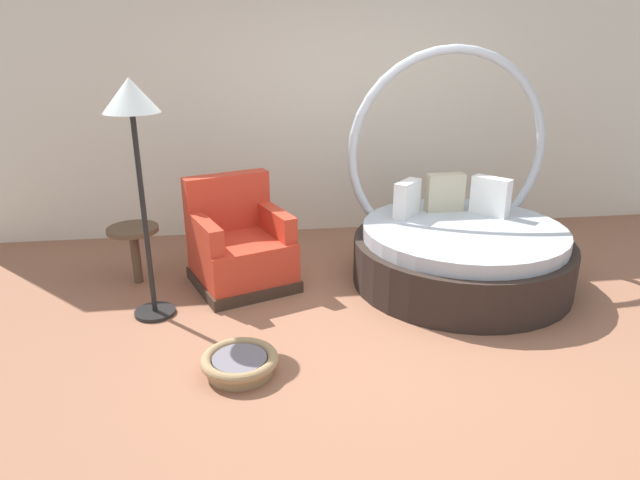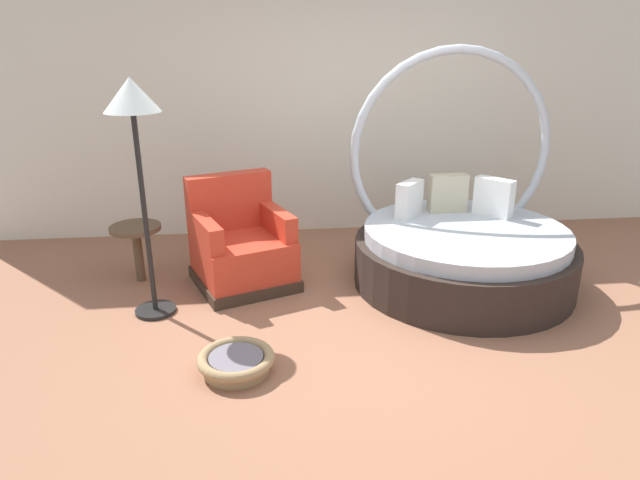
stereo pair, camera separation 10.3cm
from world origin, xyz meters
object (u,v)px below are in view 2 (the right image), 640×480
Objects in this scene: side_table at (136,236)px; floor_lamp at (134,119)px; red_armchair at (241,247)px; round_daybed at (461,242)px; pet_basket at (236,361)px.

side_table is 1.30m from floor_lamp.
red_armchair is at bearing 36.62° from floor_lamp.
red_armchair is 0.93m from side_table.
round_daybed is 3.88× the size of side_table.
side_table is at bearing 120.05° from pet_basket.
pet_basket is at bearing -90.47° from red_armchair.
round_daybed is 1.11× the size of floor_lamp.
round_daybed is 2.89m from floor_lamp.
side_table is (-0.90, 1.56, 0.35)m from pet_basket.
red_armchair is at bearing 89.53° from pet_basket.
floor_lamp is at bearing 126.26° from pet_basket.
round_daybed is at bearing -6.35° from side_table.
pet_basket is at bearing -59.95° from side_table.
floor_lamp reaches higher than pet_basket.
floor_lamp is (0.23, -0.64, 1.11)m from side_table.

